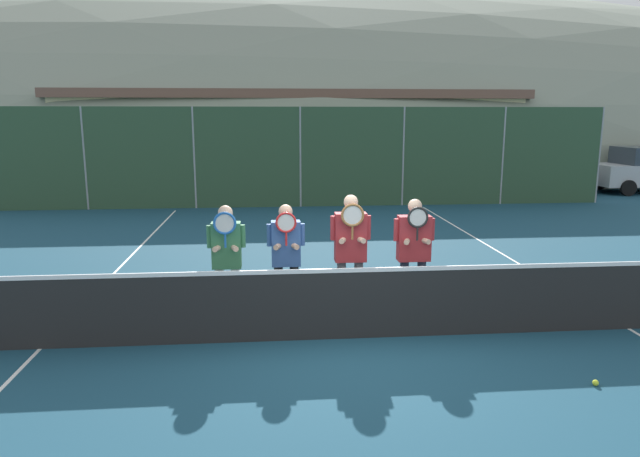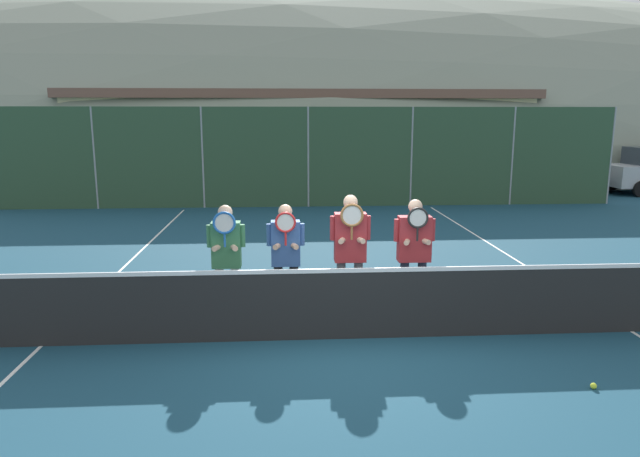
{
  "view_description": "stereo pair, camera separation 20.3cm",
  "coord_description": "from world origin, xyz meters",
  "views": [
    {
      "loc": [
        -1.02,
        -7.23,
        2.97
      ],
      "look_at": [
        -0.29,
        0.97,
        1.33
      ],
      "focal_mm": 32.0,
      "sensor_mm": 36.0,
      "label": 1
    },
    {
      "loc": [
        -0.82,
        -7.24,
        2.97
      ],
      "look_at": [
        -0.29,
        0.97,
        1.33
      ],
      "focal_mm": 32.0,
      "sensor_mm": 36.0,
      "label": 2
    }
  ],
  "objects": [
    {
      "name": "fence_back",
      "position": [
        0.0,
        11.47,
        1.63
      ],
      "size": [
        20.59,
        0.06,
        3.25
      ],
      "color": "gray",
      "rests_on": "ground_plane"
    },
    {
      "name": "player_leftmost",
      "position": [
        -1.65,
        0.74,
        1.02
      ],
      "size": [
        0.55,
        0.34,
        1.73
      ],
      "color": "white",
      "rests_on": "ground_plane"
    },
    {
      "name": "car_left_of_center",
      "position": [
        -1.36,
        13.69,
        0.95
      ],
      "size": [
        4.37,
        1.93,
        1.89
      ],
      "color": "black",
      "rests_on": "ground_plane"
    },
    {
      "name": "player_rightmost",
      "position": [
        1.09,
        0.84,
        1.05
      ],
      "size": [
        0.61,
        0.34,
        1.77
      ],
      "color": "#232838",
      "rests_on": "ground_plane"
    },
    {
      "name": "ground_plane",
      "position": [
        0.0,
        0.0,
        0.0
      ],
      "size": [
        120.0,
        120.0,
        0.0
      ],
      "primitive_type": "plane",
      "color": "navy"
    },
    {
      "name": "player_center_right",
      "position": [
        0.13,
        0.72,
        1.1
      ],
      "size": [
        0.59,
        0.34,
        1.86
      ],
      "color": "#56565B",
      "rests_on": "ground_plane"
    },
    {
      "name": "car_right_of_center",
      "position": [
        8.82,
        13.94,
        0.88
      ],
      "size": [
        4.46,
        2.06,
        1.71
      ],
      "color": "slate",
      "rests_on": "ground_plane"
    },
    {
      "name": "player_center_left",
      "position": [
        -0.8,
        0.81,
        1.01
      ],
      "size": [
        0.55,
        0.34,
        1.72
      ],
      "color": "black",
      "rests_on": "ground_plane"
    },
    {
      "name": "court_line_left_sideline",
      "position": [
        -4.02,
        3.0,
        0.0
      ],
      "size": [
        0.05,
        16.0,
        0.01
      ],
      "primitive_type": "cube",
      "color": "white",
      "rests_on": "ground_plane"
    },
    {
      "name": "tennis_net",
      "position": [
        0.0,
        0.0,
        0.51
      ],
      "size": [
        10.81,
        0.09,
        1.08
      ],
      "color": "gray",
      "rests_on": "ground_plane"
    },
    {
      "name": "clubhouse_building",
      "position": [
        0.01,
        18.39,
        2.03
      ],
      "size": [
        19.53,
        5.5,
        4.01
      ],
      "color": "beige",
      "rests_on": "ground_plane"
    },
    {
      "name": "car_center",
      "position": [
        3.71,
        13.71,
        0.9
      ],
      "size": [
        4.55,
        1.95,
        1.76
      ],
      "color": "black",
      "rests_on": "ground_plane"
    },
    {
      "name": "tennis_ball_on_court",
      "position": [
        2.57,
        -1.61,
        0.03
      ],
      "size": [
        0.07,
        0.07,
        0.07
      ],
      "color": "#CCDB33",
      "rests_on": "ground_plane"
    },
    {
      "name": "car_far_left",
      "position": [
        -6.36,
        13.7,
        0.96
      ],
      "size": [
        4.42,
        2.0,
        1.89
      ],
      "color": "slate",
      "rests_on": "ground_plane"
    },
    {
      "name": "hill_distant",
      "position": [
        0.0,
        52.99,
        0.0
      ],
      "size": [
        139.72,
        77.62,
        27.17
      ],
      "color": "gray",
      "rests_on": "ground_plane"
    },
    {
      "name": "court_line_right_sideline",
      "position": [
        4.02,
        3.0,
        0.0
      ],
      "size": [
        0.05,
        16.0,
        0.01
      ],
      "primitive_type": "cube",
      "color": "white",
      "rests_on": "ground_plane"
    }
  ]
}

